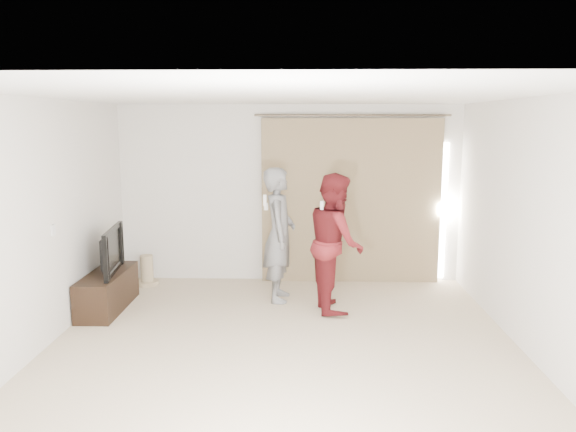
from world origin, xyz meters
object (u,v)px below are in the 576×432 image
object	(u,v)px
tv_console	(108,291)
person_man	(279,235)
person_woman	(335,242)
tv	(105,250)

from	to	relation	value
tv_console	person_man	size ratio (longest dim) A/B	0.70
person_man	person_woman	size ratio (longest dim) A/B	1.02
person_woman	person_man	bearing A→B (deg)	153.61
tv	person_woman	size ratio (longest dim) A/B	0.58
person_woman	tv	bearing A→B (deg)	-178.02
tv_console	person_woman	size ratio (longest dim) A/B	0.71
tv_console	tv	xyz separation A→B (m)	(0.00, 0.00, 0.52)
tv	tv_console	bearing A→B (deg)	-0.00
tv_console	tv	size ratio (longest dim) A/B	1.24
person_man	person_woman	distance (m)	0.80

